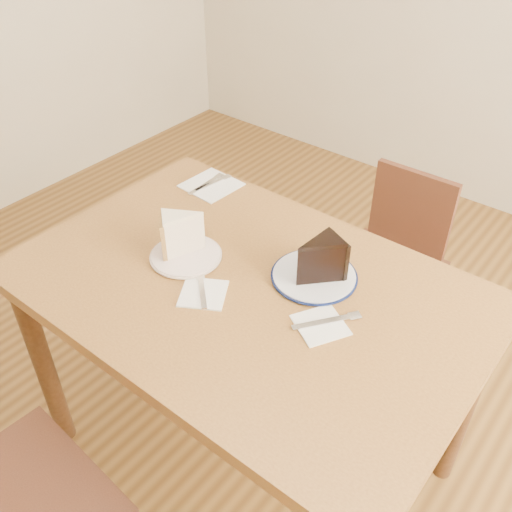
% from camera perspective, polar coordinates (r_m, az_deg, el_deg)
% --- Properties ---
extents(ground, '(4.00, 4.00, 0.00)m').
position_cam_1_polar(ground, '(2.04, -0.73, -18.95)').
color(ground, '#503415').
rests_on(ground, ground).
extents(table, '(1.20, 0.80, 0.75)m').
position_cam_1_polar(table, '(1.54, -0.92, -5.60)').
color(table, brown).
rests_on(table, ground).
extents(chair_far, '(0.36, 0.36, 0.73)m').
position_cam_1_polar(chair_far, '(2.16, 13.30, -0.46)').
color(chair_far, '#361A10').
rests_on(chair_far, ground).
extents(plate_cream, '(0.19, 0.19, 0.01)m').
position_cam_1_polar(plate_cream, '(1.56, -7.02, 0.02)').
color(plate_cream, silver).
rests_on(plate_cream, table).
extents(plate_navy, '(0.22, 0.22, 0.01)m').
position_cam_1_polar(plate_navy, '(1.49, 5.83, -2.03)').
color(plate_navy, silver).
rests_on(plate_navy, table).
extents(carrot_cake, '(0.13, 0.13, 0.11)m').
position_cam_1_polar(carrot_cake, '(1.54, -7.15, 2.19)').
color(carrot_cake, '#EFDEC5').
rests_on(carrot_cake, plate_cream).
extents(chocolate_cake, '(0.12, 0.14, 0.11)m').
position_cam_1_polar(chocolate_cake, '(1.44, 6.10, -0.64)').
color(chocolate_cake, black).
rests_on(chocolate_cake, plate_navy).
extents(napkin_cream, '(0.15, 0.15, 0.00)m').
position_cam_1_polar(napkin_cream, '(1.44, -5.30, -3.76)').
color(napkin_cream, white).
rests_on(napkin_cream, table).
extents(napkin_navy, '(0.15, 0.15, 0.00)m').
position_cam_1_polar(napkin_navy, '(1.37, 6.46, -6.86)').
color(napkin_navy, white).
rests_on(napkin_navy, table).
extents(napkin_spare, '(0.17, 0.17, 0.00)m').
position_cam_1_polar(napkin_spare, '(1.87, -4.49, 7.09)').
color(napkin_spare, white).
rests_on(napkin_spare, table).
extents(fork_cream, '(0.11, 0.10, 0.00)m').
position_cam_1_polar(fork_cream, '(1.45, -5.42, -3.40)').
color(fork_cream, silver).
rests_on(fork_cream, napkin_cream).
extents(knife_navy, '(0.11, 0.15, 0.00)m').
position_cam_1_polar(knife_navy, '(1.37, 7.02, -6.50)').
color(knife_navy, silver).
rests_on(knife_navy, napkin_navy).
extents(fork_spare, '(0.04, 0.14, 0.00)m').
position_cam_1_polar(fork_spare, '(1.87, -4.35, 7.29)').
color(fork_spare, silver).
rests_on(fork_spare, napkin_spare).
extents(knife_spare, '(0.02, 0.16, 0.00)m').
position_cam_1_polar(knife_spare, '(1.87, -5.06, 7.15)').
color(knife_spare, white).
rests_on(knife_spare, napkin_spare).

